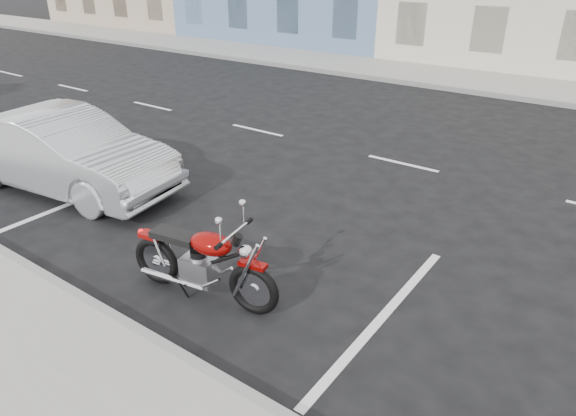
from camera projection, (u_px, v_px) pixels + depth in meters
name	position (u px, v px, depth m)	size (l,w,h in m)	color
ground	(498.00, 185.00, 9.94)	(120.00, 120.00, 0.00)	black
sidewalk_far	(427.00, 75.00, 18.86)	(80.00, 3.40, 0.15)	gray
curb_near	(8.00, 256.00, 7.44)	(80.00, 0.12, 0.16)	gray
curb_far	(408.00, 83.00, 17.63)	(80.00, 0.12, 0.16)	gray
motorcycle	(255.00, 280.00, 6.17)	(2.17, 0.77, 1.09)	black
sedan_silver	(65.00, 152.00, 9.49)	(1.57, 4.50, 1.48)	#B4B7BC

